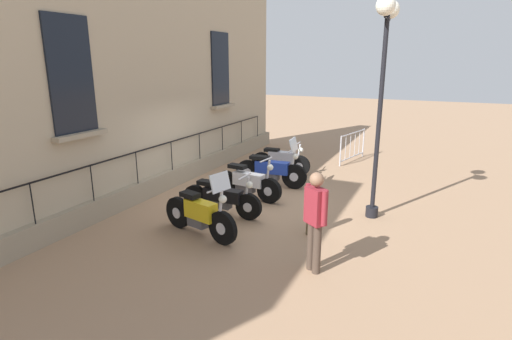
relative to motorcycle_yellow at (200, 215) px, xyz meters
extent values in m
plane|color=#9E7A5B|center=(-0.35, 2.50, -0.46)|extent=(60.00, 60.00, 0.00)
cube|color=tan|center=(-2.94, 2.50, 2.60)|extent=(0.60, 13.70, 6.14)
cube|color=gray|center=(-2.56, 2.50, -0.21)|extent=(0.20, 13.70, 0.50)
cube|color=black|center=(-2.62, 5.51, 2.75)|extent=(0.06, 1.08, 2.34)
cube|color=tan|center=(-2.54, 5.51, 1.54)|extent=(0.24, 1.28, 0.10)
cube|color=black|center=(-2.62, -0.52, 2.75)|extent=(0.06, 1.08, 2.34)
cube|color=tan|center=(-2.54, -0.52, 1.54)|extent=(0.24, 1.28, 0.10)
cube|color=black|center=(-2.52, 2.50, 0.85)|extent=(0.03, 11.51, 0.03)
cylinder|color=black|center=(-2.52, -1.82, 0.44)|extent=(0.02, 0.02, 0.81)
cylinder|color=black|center=(-2.52, -0.38, 0.44)|extent=(0.02, 0.02, 0.81)
cylinder|color=black|center=(-2.52, 1.06, 0.44)|extent=(0.02, 0.02, 0.81)
cylinder|color=black|center=(-2.52, 2.50, 0.44)|extent=(0.02, 0.02, 0.81)
cylinder|color=black|center=(-2.52, 3.94, 0.44)|extent=(0.02, 0.02, 0.81)
cylinder|color=black|center=(-2.52, 5.38, 0.44)|extent=(0.02, 0.02, 0.81)
cylinder|color=black|center=(-2.52, 6.81, 0.44)|extent=(0.02, 0.02, 0.81)
cylinder|color=black|center=(-2.52, 8.25, 0.44)|extent=(0.02, 0.02, 0.81)
cylinder|color=black|center=(0.61, -0.16, -0.12)|extent=(0.69, 0.27, 0.69)
cylinder|color=silver|center=(0.61, -0.16, -0.12)|extent=(0.26, 0.18, 0.24)
cylinder|color=black|center=(-0.67, 0.17, -0.12)|extent=(0.69, 0.27, 0.69)
cylinder|color=silver|center=(-0.67, 0.17, -0.12)|extent=(0.26, 0.18, 0.24)
cube|color=gold|center=(0.02, -0.01, 0.11)|extent=(0.77, 0.44, 0.37)
cube|color=#4C4C51|center=(-0.08, 0.02, -0.15)|extent=(0.48, 0.31, 0.24)
cube|color=black|center=(-0.28, 0.07, 0.37)|extent=(0.46, 0.33, 0.10)
cylinder|color=silver|center=(0.56, -0.14, 0.27)|extent=(0.17, 0.10, 0.79)
cylinder|color=silver|center=(0.51, -0.13, 0.66)|extent=(0.18, 0.57, 0.04)
sphere|color=white|center=(0.63, -0.16, 0.48)|extent=(0.16, 0.16, 0.16)
cylinder|color=silver|center=(-0.17, 0.19, -0.27)|extent=(0.66, 0.24, 0.08)
cube|color=silver|center=(0.57, -0.15, 0.81)|extent=(0.24, 0.49, 0.36)
cylinder|color=black|center=(0.51, 1.20, -0.15)|extent=(0.62, 0.13, 0.62)
cylinder|color=silver|center=(0.51, 1.20, -0.15)|extent=(0.22, 0.14, 0.22)
cylinder|color=black|center=(-0.93, 1.23, -0.15)|extent=(0.62, 0.13, 0.62)
cylinder|color=silver|center=(-0.93, 1.23, -0.15)|extent=(0.22, 0.14, 0.22)
cube|color=black|center=(-0.16, 1.22, 0.03)|extent=(0.96, 0.29, 0.29)
cube|color=#4C4C51|center=(-0.26, 1.22, -0.18)|extent=(0.57, 0.23, 0.22)
cube|color=black|center=(-0.54, 1.23, 0.26)|extent=(0.54, 0.25, 0.10)
cylinder|color=silver|center=(0.46, 1.20, 0.20)|extent=(0.16, 0.06, 0.71)
cylinder|color=silver|center=(0.41, 1.21, 0.55)|extent=(0.05, 0.59, 0.04)
sphere|color=white|center=(0.53, 1.20, 0.37)|extent=(0.16, 0.16, 0.16)
cylinder|color=silver|center=(-0.44, 1.37, -0.29)|extent=(0.86, 0.10, 0.08)
cylinder|color=black|center=(0.50, 2.42, -0.14)|extent=(0.66, 0.22, 0.65)
cylinder|color=silver|center=(0.50, 2.42, -0.14)|extent=(0.24, 0.19, 0.23)
cylinder|color=black|center=(-0.83, 2.57, -0.14)|extent=(0.66, 0.22, 0.65)
cylinder|color=silver|center=(-0.83, 2.57, -0.14)|extent=(0.24, 0.19, 0.23)
cube|color=silver|center=(-0.12, 2.49, 0.07)|extent=(0.87, 0.35, 0.33)
cube|color=#4C4C51|center=(-0.22, 2.50, -0.17)|extent=(0.53, 0.26, 0.23)
cube|color=black|center=(-0.46, 2.53, 0.36)|extent=(0.50, 0.29, 0.10)
cylinder|color=silver|center=(0.45, 2.43, 0.26)|extent=(0.17, 0.08, 0.80)
cylinder|color=silver|center=(0.40, 2.43, 0.65)|extent=(0.10, 0.58, 0.04)
sphere|color=white|center=(0.52, 2.42, 0.47)|extent=(0.16, 0.16, 0.16)
cylinder|color=silver|center=(-0.36, 2.66, -0.29)|extent=(0.77, 0.16, 0.08)
cylinder|color=black|center=(0.67, 3.80, -0.11)|extent=(0.71, 0.16, 0.71)
cylinder|color=silver|center=(0.67, 3.80, -0.11)|extent=(0.26, 0.14, 0.25)
cylinder|color=black|center=(-0.73, 3.69, -0.11)|extent=(0.71, 0.16, 0.71)
cylinder|color=silver|center=(-0.73, 3.69, -0.11)|extent=(0.26, 0.14, 0.25)
cube|color=#1E389E|center=(0.02, 3.75, 0.10)|extent=(0.98, 0.38, 0.34)
cube|color=#4C4C51|center=(-0.08, 3.74, -0.14)|extent=(0.59, 0.29, 0.25)
cube|color=black|center=(-0.37, 3.72, 0.35)|extent=(0.56, 0.32, 0.10)
cylinder|color=silver|center=(0.62, 3.79, 0.27)|extent=(0.16, 0.07, 0.77)
cylinder|color=silver|center=(0.57, 3.79, 0.65)|extent=(0.09, 0.68, 0.04)
sphere|color=white|center=(0.69, 3.80, 0.47)|extent=(0.16, 0.16, 0.16)
cylinder|color=silver|center=(-0.28, 3.90, -0.27)|extent=(0.87, 0.14, 0.08)
cube|color=silver|center=(0.63, 3.79, 0.80)|extent=(0.16, 0.57, 0.36)
cylinder|color=black|center=(0.38, 5.10, -0.14)|extent=(0.65, 0.15, 0.65)
cylinder|color=silver|center=(0.38, 5.10, -0.14)|extent=(0.23, 0.15, 0.23)
cylinder|color=black|center=(-0.89, 5.03, -0.14)|extent=(0.65, 0.15, 0.65)
cylinder|color=silver|center=(-0.89, 5.03, -0.14)|extent=(0.23, 0.15, 0.23)
cube|color=#B2B2BC|center=(-0.21, 5.07, 0.08)|extent=(0.84, 0.34, 0.37)
cube|color=#4C4C51|center=(-0.30, 5.06, -0.17)|extent=(0.51, 0.26, 0.23)
cube|color=black|center=(-0.54, 5.05, 0.29)|extent=(0.48, 0.29, 0.10)
cylinder|color=silver|center=(0.33, 5.10, 0.20)|extent=(0.16, 0.07, 0.69)
cylinder|color=silver|center=(0.28, 5.09, 0.55)|extent=(0.07, 0.65, 0.04)
sphere|color=white|center=(0.40, 5.10, 0.37)|extent=(0.16, 0.16, 0.16)
cylinder|color=silver|center=(-0.47, 5.21, -0.28)|extent=(0.74, 0.12, 0.08)
cylinder|color=black|center=(3.02, 2.57, -0.34)|extent=(0.28, 0.28, 0.24)
cylinder|color=black|center=(3.02, 2.57, 1.78)|extent=(0.10, 0.10, 4.48)
cylinder|color=black|center=(3.02, 2.39, 3.87)|extent=(0.04, 0.35, 0.04)
sphere|color=white|center=(3.02, 2.22, 4.08)|extent=(0.39, 0.39, 0.39)
cylinder|color=black|center=(3.02, 2.74, 3.87)|extent=(0.04, 0.35, 0.04)
sphere|color=white|center=(3.02, 2.92, 4.08)|extent=(0.39, 0.39, 0.39)
cylinder|color=#B7B7BF|center=(1.24, 6.81, 0.06)|extent=(0.05, 0.05, 1.05)
cylinder|color=#B7B7BF|center=(1.66, 8.62, 0.06)|extent=(0.05, 0.05, 1.05)
cylinder|color=#B7B7BF|center=(1.45, 7.72, 0.56)|extent=(0.46, 1.82, 0.04)
cylinder|color=#B7B7BF|center=(1.45, 7.72, -0.31)|extent=(0.46, 1.82, 0.04)
cylinder|color=#B7B7BF|center=(1.32, 7.18, 0.14)|extent=(0.02, 0.02, 0.87)
cylinder|color=#B7B7BF|center=(1.41, 7.54, 0.14)|extent=(0.02, 0.02, 0.87)
cylinder|color=#B7B7BF|center=(1.49, 7.90, 0.14)|extent=(0.02, 0.02, 0.87)
cylinder|color=#B7B7BF|center=(1.58, 8.26, 0.14)|extent=(0.02, 0.02, 0.87)
cylinder|color=brown|center=(2.02, 1.01, 0.03)|extent=(0.18, 0.18, 0.98)
sphere|color=brown|center=(2.02, 1.01, 0.55)|extent=(0.16, 0.16, 0.16)
cylinder|color=#47382D|center=(2.60, -0.46, -0.03)|extent=(0.14, 0.14, 0.88)
cylinder|color=#47382D|center=(2.47, -0.37, -0.03)|extent=(0.14, 0.14, 0.88)
cube|color=maroon|center=(2.53, -0.41, 0.72)|extent=(0.42, 0.39, 0.62)
sphere|color=#8C664C|center=(2.53, -0.41, 1.18)|extent=(0.24, 0.24, 0.24)
cylinder|color=maroon|center=(2.71, -0.54, 0.75)|extent=(0.09, 0.09, 0.59)
cylinder|color=maroon|center=(2.36, -0.29, 0.75)|extent=(0.09, 0.09, 0.59)
camera|label=1|loc=(4.30, -6.53, 3.06)|focal=28.44mm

